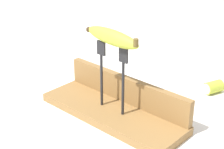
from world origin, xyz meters
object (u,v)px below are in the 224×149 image
(fork_stand_center, at_px, (111,72))
(wire_coil, at_px, (124,88))
(banana_raised_center, at_px, (111,37))
(banana_chunk_near, at_px, (213,87))

(fork_stand_center, height_order, wire_coil, fork_stand_center)
(fork_stand_center, distance_m, banana_raised_center, 0.09)
(fork_stand_center, bearing_deg, banana_chunk_near, 66.96)
(fork_stand_center, relative_size, banana_raised_center, 0.98)
(fork_stand_center, xyz_separation_m, banana_raised_center, (-0.00, 0.00, 0.09))
(fork_stand_center, distance_m, banana_chunk_near, 0.35)
(fork_stand_center, bearing_deg, wire_coil, 118.30)
(banana_raised_center, relative_size, wire_coil, 1.78)
(wire_coil, bearing_deg, fork_stand_center, -61.70)
(wire_coil, bearing_deg, banana_chunk_near, 37.42)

